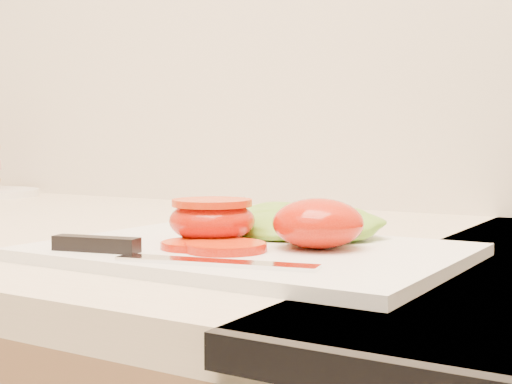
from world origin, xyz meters
The scene contains 8 objects.
cutting_board centered at (0.07, 1.55, 0.94)m, with size 0.34×0.25×0.01m, color silver.
tomato_half_dome centered at (0.12, 1.57, 0.96)m, with size 0.08×0.08×0.04m, color red.
tomato_half_cut centered at (0.03, 1.56, 0.96)m, with size 0.08×0.08×0.04m.
tomato_slice_0 centered at (0.07, 1.52, 0.94)m, with size 0.06×0.06×0.01m, color #CB4610.
tomato_slice_1 centered at (0.04, 1.52, 0.94)m, with size 0.06×0.06×0.01m, color #CB4610.
lettuce_leaf_0 centered at (0.05, 1.62, 0.95)m, with size 0.14×0.09×0.03m, color #69AB2D.
lettuce_leaf_1 centered at (0.10, 1.63, 0.95)m, with size 0.12×0.08×0.03m, color #69AB2D.
knife centered at (0.02, 1.46, 0.94)m, with size 0.23×0.05×0.01m.
Camera 1 is at (0.38, 1.05, 1.03)m, focal length 50.00 mm.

